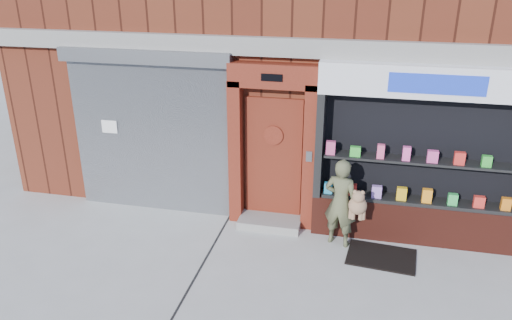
% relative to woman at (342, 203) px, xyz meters
% --- Properties ---
extents(ground, '(80.00, 80.00, 0.00)m').
position_rel_woman_xyz_m(ground, '(-0.51, -1.37, -0.77)').
color(ground, '#9E9E99').
rests_on(ground, ground).
extents(shutter_bay, '(3.10, 0.30, 3.04)m').
position_rel_woman_xyz_m(shutter_bay, '(-3.51, 0.55, 0.95)').
color(shutter_bay, gray).
rests_on(shutter_bay, ground).
extents(red_door_bay, '(1.52, 0.58, 2.90)m').
position_rel_woman_xyz_m(red_door_bay, '(-1.26, 0.49, 0.69)').
color(red_door_bay, '#591A0F').
rests_on(red_door_bay, ground).
extents(pharmacy_bay, '(3.50, 0.41, 3.00)m').
position_rel_woman_xyz_m(pharmacy_bay, '(1.23, 0.44, 0.60)').
color(pharmacy_bay, '#501B12').
rests_on(pharmacy_bay, ground).
extents(woman, '(0.74, 0.55, 1.52)m').
position_rel_woman_xyz_m(woman, '(0.00, 0.00, 0.00)').
color(woman, '#515437').
rests_on(woman, ground).
extents(doormat, '(1.14, 0.85, 0.03)m').
position_rel_woman_xyz_m(doormat, '(0.69, -0.28, -0.76)').
color(doormat, black).
rests_on(doormat, ground).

